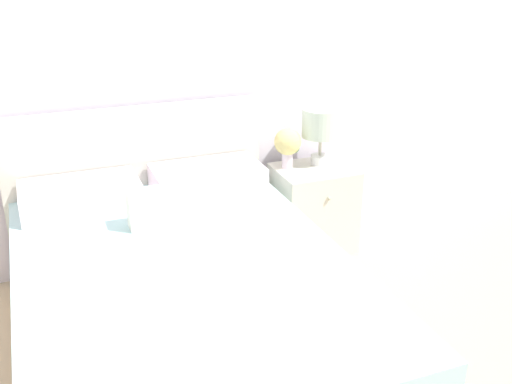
{
  "coord_description": "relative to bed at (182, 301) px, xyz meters",
  "views": [
    {
      "loc": [
        -0.55,
        -3.35,
        1.85
      ],
      "look_at": [
        0.53,
        -0.57,
        0.61
      ],
      "focal_mm": 42.0,
      "sensor_mm": 36.0,
      "label": 1
    }
  ],
  "objects": [
    {
      "name": "wall_back",
      "position": [
        0.0,
        1.04,
        1.01
      ],
      "size": [
        8.0,
        0.06,
        2.6
      ],
      "color": "white",
      "rests_on": "ground_plane"
    },
    {
      "name": "flower_vase",
      "position": [
        0.91,
        0.83,
        0.42
      ],
      "size": [
        0.17,
        0.17,
        0.25
      ],
      "color": "silver",
      "rests_on": "nightstand"
    },
    {
      "name": "ground_plane",
      "position": [
        0.0,
        0.97,
        -0.29
      ],
      "size": [
        12.0,
        12.0,
        0.0
      ],
      "primitive_type": "plane",
      "color": "#CCB28E"
    },
    {
      "name": "bed",
      "position": [
        0.0,
        0.0,
        0.0
      ],
      "size": [
        1.51,
        2.09,
        1.0
      ],
      "color": "tan",
      "rests_on": "ground_plane"
    },
    {
      "name": "table_lamp",
      "position": [
        1.13,
        0.81,
        0.52
      ],
      "size": [
        0.24,
        0.24,
        0.36
      ],
      "color": "white",
      "rests_on": "nightstand"
    },
    {
      "name": "nightstand",
      "position": [
        1.06,
        0.75,
        -0.01
      ],
      "size": [
        0.48,
        0.42,
        0.55
      ],
      "color": "silver",
      "rests_on": "ground_plane"
    }
  ]
}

